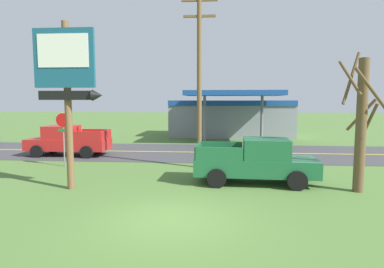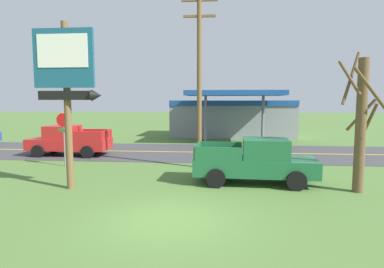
{
  "view_description": "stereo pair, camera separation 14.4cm",
  "coord_description": "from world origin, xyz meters",
  "px_view_note": "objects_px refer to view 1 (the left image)",
  "views": [
    {
      "loc": [
        1.49,
        -9.53,
        3.6
      ],
      "look_at": [
        0.0,
        8.0,
        1.8
      ],
      "focal_mm": 30.73,
      "sensor_mm": 36.0,
      "label": 1
    },
    {
      "loc": [
        1.63,
        -9.52,
        3.6
      ],
      "look_at": [
        0.0,
        8.0,
        1.8
      ],
      "focal_mm": 30.73,
      "sensor_mm": 36.0,
      "label": 2
    }
  ],
  "objects_px": {
    "utility_pole": "(199,75)",
    "pickup_red_on_road": "(68,141)",
    "pickup_green_parked_on_lawn": "(257,161)",
    "bare_tree": "(361,122)",
    "motel_sign": "(67,77)",
    "gas_station": "(231,117)",
    "stop_sign": "(63,130)"
  },
  "relations": [
    {
      "from": "gas_station",
      "to": "motel_sign",
      "type": "bearing_deg",
      "value": -108.74
    },
    {
      "from": "pickup_green_parked_on_lawn",
      "to": "pickup_red_on_road",
      "type": "bearing_deg",
      "value": 151.47
    },
    {
      "from": "pickup_green_parked_on_lawn",
      "to": "stop_sign",
      "type": "bearing_deg",
      "value": 164.45
    },
    {
      "from": "stop_sign",
      "to": "gas_station",
      "type": "relative_size",
      "value": 0.25
    },
    {
      "from": "bare_tree",
      "to": "stop_sign",
      "type": "bearing_deg",
      "value": 164.64
    },
    {
      "from": "bare_tree",
      "to": "utility_pole",
      "type": "bearing_deg",
      "value": 147.3
    },
    {
      "from": "utility_pole",
      "to": "pickup_green_parked_on_lawn",
      "type": "distance_m",
      "value": 5.76
    },
    {
      "from": "gas_station",
      "to": "pickup_red_on_road",
      "type": "bearing_deg",
      "value": -130.34
    },
    {
      "from": "motel_sign",
      "to": "stop_sign",
      "type": "height_order",
      "value": "motel_sign"
    },
    {
      "from": "bare_tree",
      "to": "pickup_green_parked_on_lawn",
      "type": "height_order",
      "value": "bare_tree"
    },
    {
      "from": "motel_sign",
      "to": "stop_sign",
      "type": "xyz_separation_m",
      "value": [
        -2.47,
        4.49,
        -2.48
      ]
    },
    {
      "from": "motel_sign",
      "to": "pickup_red_on_road",
      "type": "distance_m",
      "value": 9.55
    },
    {
      "from": "utility_pole",
      "to": "pickup_green_parked_on_lawn",
      "type": "height_order",
      "value": "utility_pole"
    },
    {
      "from": "motel_sign",
      "to": "pickup_green_parked_on_lawn",
      "type": "distance_m",
      "value": 8.56
    },
    {
      "from": "bare_tree",
      "to": "pickup_green_parked_on_lawn",
      "type": "relative_size",
      "value": 1.05
    },
    {
      "from": "stop_sign",
      "to": "pickup_green_parked_on_lawn",
      "type": "height_order",
      "value": "stop_sign"
    },
    {
      "from": "stop_sign",
      "to": "gas_station",
      "type": "bearing_deg",
      "value": 59.79
    },
    {
      "from": "utility_pole",
      "to": "gas_station",
      "type": "distance_m",
      "value": 16.47
    },
    {
      "from": "motel_sign",
      "to": "gas_station",
      "type": "height_order",
      "value": "motel_sign"
    },
    {
      "from": "stop_sign",
      "to": "pickup_red_on_road",
      "type": "relative_size",
      "value": 0.57
    },
    {
      "from": "stop_sign",
      "to": "utility_pole",
      "type": "distance_m",
      "value": 7.93
    },
    {
      "from": "gas_station",
      "to": "pickup_red_on_road",
      "type": "distance_m",
      "value": 17.05
    },
    {
      "from": "pickup_red_on_road",
      "to": "motel_sign",
      "type": "bearing_deg",
      "value": -63.78
    },
    {
      "from": "pickup_red_on_road",
      "to": "stop_sign",
      "type": "bearing_deg",
      "value": -67.28
    },
    {
      "from": "stop_sign",
      "to": "utility_pole",
      "type": "relative_size",
      "value": 0.32
    },
    {
      "from": "stop_sign",
      "to": "gas_station",
      "type": "xyz_separation_m",
      "value": [
        9.57,
        16.44,
        -0.08
      ]
    },
    {
      "from": "motel_sign",
      "to": "gas_station",
      "type": "distance_m",
      "value": 22.25
    },
    {
      "from": "pickup_red_on_road",
      "to": "utility_pole",
      "type": "bearing_deg",
      "value": -19.2
    },
    {
      "from": "utility_pole",
      "to": "gas_station",
      "type": "xyz_separation_m",
      "value": [
        2.2,
        16.05,
        -2.97
      ]
    },
    {
      "from": "utility_pole",
      "to": "pickup_red_on_road",
      "type": "distance_m",
      "value": 10.14
    },
    {
      "from": "utility_pole",
      "to": "bare_tree",
      "type": "xyz_separation_m",
      "value": [
        6.57,
        -4.22,
        -2.13
      ]
    },
    {
      "from": "gas_station",
      "to": "pickup_green_parked_on_lawn",
      "type": "relative_size",
      "value": 2.27
    }
  ]
}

